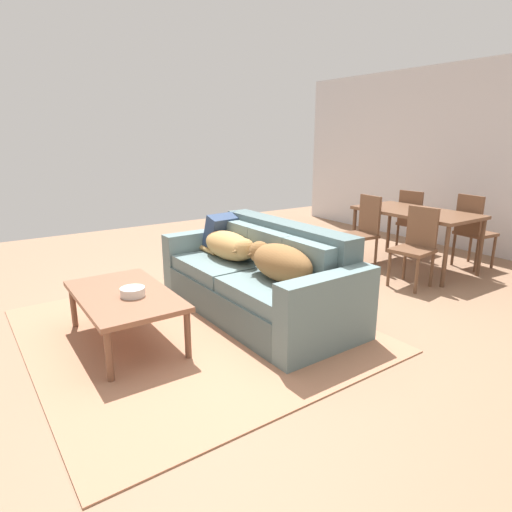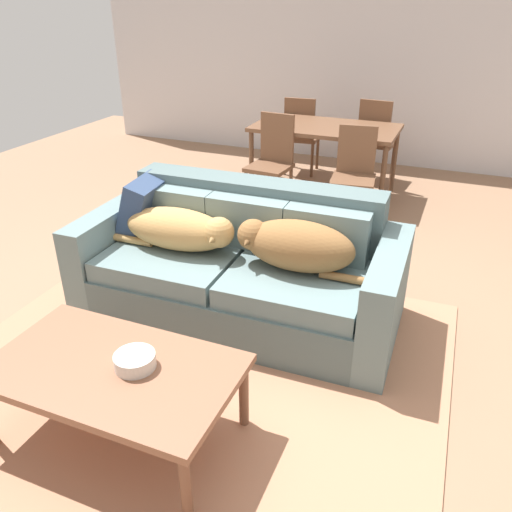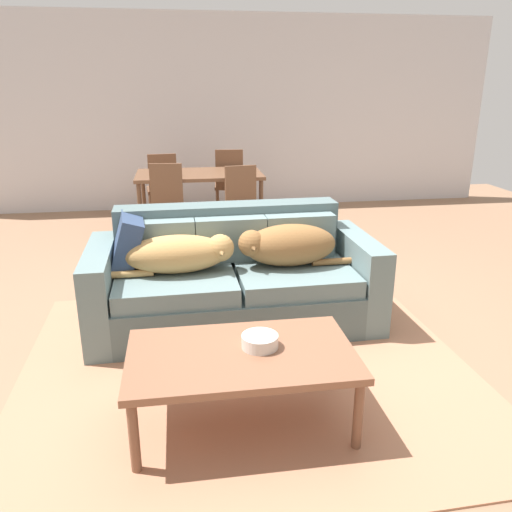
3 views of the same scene
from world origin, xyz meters
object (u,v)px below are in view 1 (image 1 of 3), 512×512
at_px(throw_pillow_by_left_arm, 223,233).
at_px(dining_chair_near_left, 363,229).
at_px(bowl_on_coffee_table, 133,292).
at_px(dining_table, 416,216).
at_px(dog_on_left_cushion, 230,246).
at_px(coffee_table, 124,298).
at_px(dining_chair_near_right, 416,244).
at_px(dog_on_right_cushion, 279,262).
at_px(dining_chair_far_right, 473,228).
at_px(dining_chair_far_left, 413,219).
at_px(couch, 261,280).

xyz_separation_m(throw_pillow_by_left_arm, dining_chair_near_left, (0.26, 1.93, -0.14)).
distance_m(bowl_on_coffee_table, dining_table, 3.76).
xyz_separation_m(dog_on_left_cushion, coffee_table, (0.29, -1.19, -0.21)).
bearing_deg(dining_chair_near_right, bowl_on_coffee_table, -103.65).
relative_size(dog_on_right_cushion, dining_table, 0.58).
bearing_deg(dining_chair_near_left, dining_chair_far_right, 59.57).
distance_m(dog_on_right_cushion, coffee_table, 1.33).
bearing_deg(dining_chair_far_left, dining_chair_near_left, 87.67).
bearing_deg(throw_pillow_by_left_arm, dog_on_right_cushion, -6.03).
xyz_separation_m(couch, throw_pillow_by_left_arm, (-0.78, 0.04, 0.31)).
bearing_deg(dining_chair_near_left, dining_chair_far_left, 98.65).
bearing_deg(dog_on_left_cushion, dining_chair_far_left, 92.28).
relative_size(dining_chair_far_left, dining_chair_far_right, 0.96).
distance_m(dog_on_left_cushion, bowl_on_coffee_table, 1.22).
xyz_separation_m(couch, dining_table, (-0.13, 2.50, 0.35)).
bearing_deg(dining_chair_far_right, dining_table, 60.52).
xyz_separation_m(dining_table, dining_chair_near_left, (-0.40, -0.53, -0.18)).
relative_size(couch, dining_table, 1.44).
height_order(dog_on_left_cushion, dining_chair_near_right, dining_chair_near_right).
xyz_separation_m(dog_on_right_cushion, bowl_on_coffee_table, (-0.39, -1.17, -0.15)).
distance_m(dining_chair_near_left, dining_chair_far_left, 1.11).
bearing_deg(dining_chair_far_left, coffee_table, 90.92).
bearing_deg(bowl_on_coffee_table, dog_on_right_cushion, 71.50).
bearing_deg(bowl_on_coffee_table, dining_table, 92.08).
height_order(dining_chair_near_right, dining_chair_far_left, dining_chair_far_left).
bearing_deg(dining_chair_near_left, coffee_table, -77.01).
height_order(throw_pillow_by_left_arm, coffee_table, throw_pillow_by_left_arm).
distance_m(couch, dining_chair_near_left, 2.05).
bearing_deg(dining_chair_near_right, coffee_table, -105.42).
bearing_deg(dining_chair_far_left, dining_table, 122.56).
xyz_separation_m(dog_on_right_cushion, dining_chair_near_right, (-0.07, 2.00, -0.13)).
bearing_deg(coffee_table, dining_chair_near_right, 82.45).
bearing_deg(dining_chair_far_left, dog_on_left_cushion, 88.12).
relative_size(bowl_on_coffee_table, dining_chair_far_right, 0.21).
relative_size(throw_pillow_by_left_arm, dining_chair_far_right, 0.43).
bearing_deg(dining_chair_far_right, dog_on_right_cushion, 97.51).
relative_size(dog_on_right_cushion, dining_chair_far_left, 0.95).
distance_m(dining_chair_far_left, dining_chair_far_right, 0.88).
xyz_separation_m(throw_pillow_by_left_arm, dining_chair_far_right, (1.08, 3.07, -0.12)).
bearing_deg(throw_pillow_by_left_arm, dog_on_left_cushion, -20.96).
bearing_deg(couch, dining_chair_near_right, 79.02).
height_order(couch, dining_chair_near_left, dining_chair_near_left).
relative_size(dog_on_left_cushion, dining_table, 0.62).
distance_m(dining_table, dining_chair_near_left, 0.68).
distance_m(dining_chair_near_left, dining_chair_far_right, 1.40).
bearing_deg(dog_on_left_cushion, dining_table, 83.08).
distance_m(coffee_table, dining_chair_far_left, 4.41).
distance_m(coffee_table, dining_chair_near_right, 3.24).
bearing_deg(dining_table, dining_chair_far_right, 54.83).
distance_m(dining_chair_near_left, dining_chair_near_right, 0.86).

